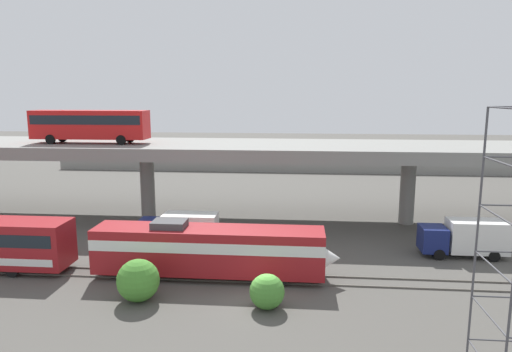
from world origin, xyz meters
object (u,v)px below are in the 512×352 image
(parked_car_2, at_px, (353,154))
(parked_car_1, at_px, (290,154))
(train_locomotive, at_px, (220,249))
(parked_car_5, at_px, (392,155))
(transit_bus_on_overpass, at_px, (90,123))
(service_truck_east, at_px, (180,229))
(service_truck_west, at_px, (466,237))
(parked_car_6, at_px, (129,154))
(parked_car_3, at_px, (109,151))
(parked_car_4, at_px, (254,153))
(parked_car_0, at_px, (429,157))
(parked_car_7, at_px, (345,156))

(parked_car_2, bearing_deg, parked_car_1, 4.87)
(train_locomotive, relative_size, parked_car_5, 3.91)
(transit_bus_on_overpass, relative_size, service_truck_east, 1.76)
(service_truck_west, relative_size, service_truck_east, 1.00)
(train_locomotive, bearing_deg, parked_car_6, 116.90)
(parked_car_3, bearing_deg, service_truck_east, 118.82)
(service_truck_west, distance_m, parked_car_6, 61.53)
(parked_car_4, bearing_deg, parked_car_3, 179.20)
(parked_car_0, bearing_deg, train_locomotive, -119.09)
(parked_car_2, bearing_deg, service_truck_east, 67.04)
(service_truck_east, height_order, parked_car_0, parked_car_0)
(parked_car_7, bearing_deg, service_truck_east, 67.48)
(parked_car_1, bearing_deg, service_truck_west, -71.61)
(parked_car_1, relative_size, parked_car_4, 0.88)
(train_locomotive, relative_size, service_truck_east, 2.60)
(parked_car_7, bearing_deg, parked_car_3, -3.49)
(parked_car_0, relative_size, parked_car_7, 1.00)
(service_truck_west, xyz_separation_m, parked_car_6, (-44.15, 42.85, 0.78))
(parked_car_0, height_order, parked_car_4, same)
(train_locomotive, xyz_separation_m, parked_car_1, (4.00, 52.08, 0.22))
(parked_car_5, bearing_deg, parked_car_7, -169.49)
(transit_bus_on_overpass, distance_m, parked_car_4, 40.80)
(transit_bus_on_overpass, relative_size, parked_car_1, 2.96)
(train_locomotive, height_order, transit_bus_on_overpass, transit_bus_on_overpass)
(service_truck_west, relative_size, parked_car_5, 1.50)
(parked_car_2, xyz_separation_m, parked_car_5, (6.84, -1.21, -0.00))
(parked_car_1, height_order, parked_car_6, same)
(parked_car_7, bearing_deg, train_locomotive, 74.74)
(service_truck_east, bearing_deg, service_truck_west, -180.00)
(parked_car_1, bearing_deg, parked_car_3, 178.55)
(service_truck_west, bearing_deg, parked_car_7, -82.86)
(service_truck_east, relative_size, parked_car_0, 1.49)
(parked_car_6, bearing_deg, parked_car_7, 1.69)
(transit_bus_on_overpass, relative_size, parked_car_2, 2.59)
(service_truck_west, bearing_deg, parked_car_3, -43.35)
(parked_car_1, relative_size, parked_car_2, 0.87)
(service_truck_west, distance_m, service_truck_east, 23.75)
(parked_car_4, relative_size, parked_car_6, 1.10)
(service_truck_east, bearing_deg, transit_bus_on_overpass, -36.62)
(parked_car_2, distance_m, parked_car_3, 45.49)
(parked_car_4, bearing_deg, parked_car_7, -7.97)
(parked_car_6, bearing_deg, parked_car_3, 144.11)
(transit_bus_on_overpass, bearing_deg, service_truck_east, -36.62)
(parked_car_0, xyz_separation_m, parked_car_1, (-24.03, 1.72, -0.00))
(service_truck_west, bearing_deg, parked_car_0, -101.28)
(service_truck_east, relative_size, parked_car_6, 1.62)
(parked_car_3, bearing_deg, parked_car_7, 176.51)
(service_truck_west, xyz_separation_m, service_truck_east, (-23.75, 0.00, 0.00))
(transit_bus_on_overpass, relative_size, parked_car_7, 2.64)
(parked_car_2, relative_size, parked_car_3, 1.10)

